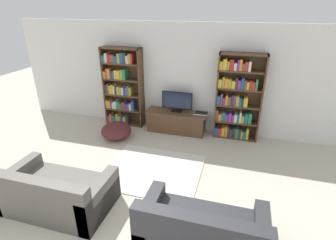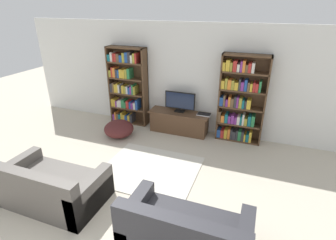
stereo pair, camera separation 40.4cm
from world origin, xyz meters
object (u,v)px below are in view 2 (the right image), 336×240
tv_stand (179,122)px  television (180,101)px  laptop (204,114)px  couch_right_sofa (185,236)px  bookshelf_right (240,101)px  beanbag_ottoman (119,129)px  couch_left_sectional (51,187)px  bookshelf_left (127,86)px

tv_stand → television: (0.00, 0.04, 0.53)m
laptop → couch_right_sofa: couch_right_sofa is taller
bookshelf_right → couch_right_sofa: size_ratio=1.26×
tv_stand → beanbag_ottoman: tv_stand is taller
television → couch_left_sectional: (-1.13, -3.16, -0.54)m
couch_left_sectional → bookshelf_right: bearing=52.2°
bookshelf_right → beanbag_ottoman: 2.90m
television → couch_right_sofa: (1.19, -3.34, -0.50)m
couch_right_sofa → tv_stand: bearing=109.7°
bookshelf_left → couch_right_sofa: (2.67, -3.42, -0.71)m
bookshelf_right → couch_right_sofa: 3.49m
laptop → beanbag_ottoman: (-1.88, -0.80, -0.35)m
laptop → couch_left_sectional: couch_left_sectional is taller
tv_stand → couch_left_sectional: bearing=-109.8°
bookshelf_right → bookshelf_left: bearing=180.0°
couch_right_sofa → bookshelf_left: bearing=128.0°
couch_left_sectional → couch_right_sofa: bearing=-4.5°
bookshelf_right → television: bearing=-176.9°
bookshelf_right → tv_stand: bearing=-175.3°
couch_right_sofa → laptop: bearing=99.8°
laptop → couch_right_sofa: 3.42m
couch_right_sofa → television: bearing=109.5°
bookshelf_left → television: 1.50m
tv_stand → couch_right_sofa: 3.51m
laptop → couch_left_sectional: size_ratio=0.19×
bookshelf_right → tv_stand: bookshelf_right is taller
television → beanbag_ottoman: (-1.28, -0.79, -0.60)m
bookshelf_left → laptop: size_ratio=6.18×
television → laptop: 0.65m
couch_left_sectional → couch_right_sofa: 2.32m
laptop → couch_right_sofa: size_ratio=0.20×
bookshelf_left → tv_stand: bearing=-4.4°
tv_stand → bookshelf_right: bearing=4.7°
laptop → couch_right_sofa: bearing=-80.2°
bookshelf_right → beanbag_ottoman: size_ratio=2.84×
bookshelf_left → couch_left_sectional: size_ratio=1.20×
tv_stand → television: bearing=90.0°
bookshelf_right → laptop: 0.89m
bookshelf_right → couch_left_sectional: bearing=-127.8°
tv_stand → television: television is taller
television → couch_left_sectional: bearing=-109.6°
tv_stand → couch_right_sofa: (1.19, -3.30, 0.03)m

